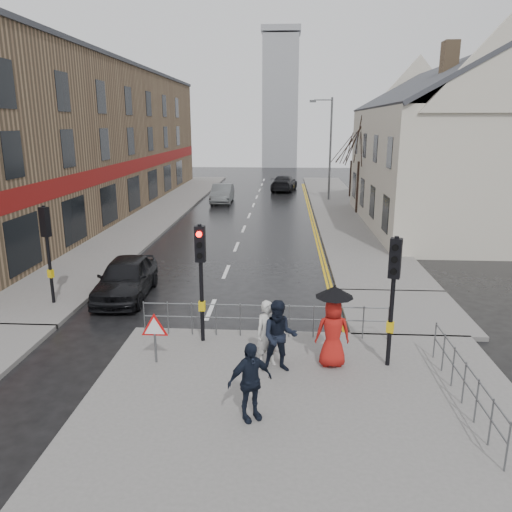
# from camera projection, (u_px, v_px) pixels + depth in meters

# --- Properties ---
(ground) EXTENTS (120.00, 120.00, 0.00)m
(ground) POSITION_uv_depth(u_px,v_px,m) (195.00, 348.00, 14.17)
(ground) COLOR black
(ground) RESTS_ON ground
(near_pavement) EXTENTS (10.00, 9.00, 0.14)m
(near_pavement) POSITION_uv_depth(u_px,v_px,m) (305.00, 420.00, 10.61)
(near_pavement) COLOR #605E5B
(near_pavement) RESTS_ON ground
(left_pavement) EXTENTS (4.00, 44.00, 0.14)m
(left_pavement) POSITION_uv_depth(u_px,v_px,m) (163.00, 209.00, 36.72)
(left_pavement) COLOR #605E5B
(left_pavement) RESTS_ON ground
(right_pavement) EXTENTS (4.00, 40.00, 0.14)m
(right_pavement) POSITION_uv_depth(u_px,v_px,m) (338.00, 206.00, 37.89)
(right_pavement) COLOR #605E5B
(right_pavement) RESTS_ON ground
(pavement_bridge_right) EXTENTS (4.00, 4.20, 0.14)m
(pavement_bridge_right) POSITION_uv_depth(u_px,v_px,m) (403.00, 312.00, 16.67)
(pavement_bridge_right) COLOR #605E5B
(pavement_bridge_right) RESTS_ON ground
(building_left_terrace) EXTENTS (8.00, 42.00, 10.00)m
(building_left_terrace) POSITION_uv_depth(u_px,v_px,m) (79.00, 141.00, 34.80)
(building_left_terrace) COLOR #846A4C
(building_left_terrace) RESTS_ON ground
(building_right_cream) EXTENTS (9.00, 16.40, 10.10)m
(building_right_cream) POSITION_uv_depth(u_px,v_px,m) (446.00, 147.00, 29.61)
(building_right_cream) COLOR beige
(building_right_cream) RESTS_ON ground
(church_tower) EXTENTS (5.00, 5.00, 18.00)m
(church_tower) POSITION_uv_depth(u_px,v_px,m) (280.00, 103.00, 71.57)
(church_tower) COLOR #95989D
(church_tower) RESTS_ON ground
(traffic_signal_near_left) EXTENTS (0.28, 0.27, 3.40)m
(traffic_signal_near_left) POSITION_uv_depth(u_px,v_px,m) (201.00, 263.00, 13.72)
(traffic_signal_near_left) COLOR black
(traffic_signal_near_left) RESTS_ON near_pavement
(traffic_signal_near_right) EXTENTS (0.34, 0.33, 3.40)m
(traffic_signal_near_right) POSITION_uv_depth(u_px,v_px,m) (394.00, 279.00, 12.27)
(traffic_signal_near_right) COLOR black
(traffic_signal_near_right) RESTS_ON near_pavement
(traffic_signal_far_left) EXTENTS (0.34, 0.33, 3.40)m
(traffic_signal_far_left) POSITION_uv_depth(u_px,v_px,m) (47.00, 237.00, 16.76)
(traffic_signal_far_left) COLOR black
(traffic_signal_far_left) RESTS_ON left_pavement
(guard_railing_front) EXTENTS (7.14, 0.04, 1.00)m
(guard_railing_front) POSITION_uv_depth(u_px,v_px,m) (265.00, 313.00, 14.42)
(guard_railing_front) COLOR #595B5E
(guard_railing_front) RESTS_ON near_pavement
(guard_railing_side) EXTENTS (0.04, 4.54, 1.00)m
(guard_railing_side) POSITION_uv_depth(u_px,v_px,m) (465.00, 374.00, 10.93)
(guard_railing_side) COLOR #595B5E
(guard_railing_side) RESTS_ON near_pavement
(warning_sign) EXTENTS (0.80, 0.07, 1.35)m
(warning_sign) POSITION_uv_depth(u_px,v_px,m) (155.00, 330.00, 12.79)
(warning_sign) COLOR #595B5E
(warning_sign) RESTS_ON near_pavement
(street_lamp) EXTENTS (1.83, 0.25, 8.00)m
(street_lamp) POSITION_uv_depth(u_px,v_px,m) (328.00, 142.00, 39.63)
(street_lamp) COLOR #595B5E
(street_lamp) RESTS_ON right_pavement
(tree_near) EXTENTS (2.40, 2.40, 6.58)m
(tree_near) POSITION_uv_depth(u_px,v_px,m) (361.00, 139.00, 33.63)
(tree_near) COLOR black
(tree_near) RESTS_ON right_pavement
(tree_far) EXTENTS (2.40, 2.40, 5.64)m
(tree_far) POSITION_uv_depth(u_px,v_px,m) (353.00, 145.00, 41.50)
(tree_far) COLOR black
(tree_far) RESTS_ON right_pavement
(pedestrian_a) EXTENTS (0.73, 0.61, 1.73)m
(pedestrian_a) POSITION_uv_depth(u_px,v_px,m) (268.00, 333.00, 12.67)
(pedestrian_a) COLOR beige
(pedestrian_a) RESTS_ON near_pavement
(pedestrian_b) EXTENTS (0.92, 0.72, 1.85)m
(pedestrian_b) POSITION_uv_depth(u_px,v_px,m) (279.00, 336.00, 12.34)
(pedestrian_b) COLOR black
(pedestrian_b) RESTS_ON near_pavement
(pedestrian_with_umbrella) EXTENTS (0.96, 0.96, 2.14)m
(pedestrian_with_umbrella) POSITION_uv_depth(u_px,v_px,m) (333.00, 324.00, 12.56)
(pedestrian_with_umbrella) COLOR #AE1914
(pedestrian_with_umbrella) RESTS_ON near_pavement
(pedestrian_d) EXTENTS (1.08, 0.88, 1.72)m
(pedestrian_d) POSITION_uv_depth(u_px,v_px,m) (250.00, 382.00, 10.32)
(pedestrian_d) COLOR black
(pedestrian_d) RESTS_ON near_pavement
(car_parked) EXTENTS (1.96, 4.40, 1.47)m
(car_parked) POSITION_uv_depth(u_px,v_px,m) (126.00, 278.00, 18.14)
(car_parked) COLOR black
(car_parked) RESTS_ON ground
(car_mid) EXTENTS (1.62, 4.48, 1.47)m
(car_mid) POSITION_uv_depth(u_px,v_px,m) (222.00, 194.00, 39.84)
(car_mid) COLOR #515557
(car_mid) RESTS_ON ground
(car_far) EXTENTS (2.69, 5.23, 1.45)m
(car_far) POSITION_uv_depth(u_px,v_px,m) (284.00, 183.00, 46.85)
(car_far) COLOR black
(car_far) RESTS_ON ground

